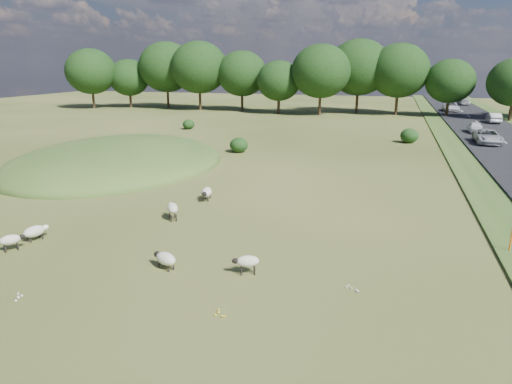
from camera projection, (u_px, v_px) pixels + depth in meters
ground at (285, 154)px, 40.78m from camera, size 160.00×160.00×0.00m
mound at (118, 165)px, 36.67m from camera, size 16.00×20.00×4.00m
road at (508, 146)px, 44.52m from camera, size 8.00×150.00×0.25m
treeline at (330, 72)px, 71.99m from camera, size 96.28×14.66×11.70m
shrubs at (299, 135)px, 47.09m from camera, size 27.55×14.25×1.48m
marker_post at (511, 240)px, 19.42m from camera, size 0.06×0.06×1.20m
sheep_0 at (206, 192)px, 27.02m from camera, size 0.78×1.38×0.77m
sheep_1 at (165, 258)px, 17.98m from camera, size 1.24×0.88×0.69m
sheep_2 at (247, 261)px, 17.47m from camera, size 1.10×0.75×0.77m
sheep_3 at (11, 240)px, 19.68m from camera, size 0.89×0.99×0.73m
sheep_4 at (172, 208)px, 23.61m from camera, size 1.02×1.23×0.89m
sheep_5 at (35, 231)px, 20.88m from camera, size 0.83×1.26×0.70m
car_0 at (488, 137)px, 44.79m from camera, size 2.26×4.90×1.36m
car_1 at (451, 107)px, 75.11m from camera, size 2.39×5.18×1.44m
car_3 at (464, 101)px, 86.90m from camera, size 1.90×4.67×1.35m
car_4 at (494, 118)px, 60.46m from camera, size 1.38×3.95×1.30m
car_7 at (475, 127)px, 51.75m from camera, size 1.44×3.58×1.22m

